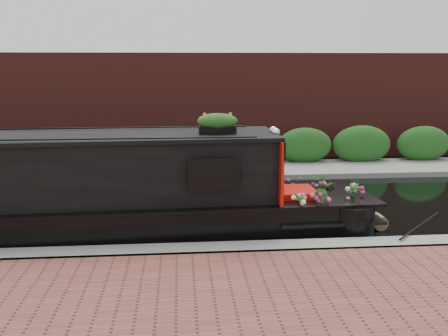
{
  "coord_description": "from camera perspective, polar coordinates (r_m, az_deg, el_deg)",
  "views": [
    {
      "loc": [
        0.11,
        -12.11,
        3.64
      ],
      "look_at": [
        1.12,
        -0.6,
        1.19
      ],
      "focal_mm": 40.0,
      "sensor_mm": 36.0,
      "label": 1
    }
  ],
  "objects": [
    {
      "name": "far_hedge",
      "position": [
        17.59,
        -5.25,
        -0.03
      ],
      "size": [
        40.0,
        1.1,
        2.8
      ],
      "primitive_type": "cube",
      "color": "#1F521B",
      "rests_on": "ground"
    },
    {
      "name": "near_bank_coping",
      "position": [
        9.53,
        -5.37,
        -10.53
      ],
      "size": [
        40.0,
        0.6,
        0.5
      ],
      "primitive_type": "cube",
      "color": "gray",
      "rests_on": "ground"
    },
    {
      "name": "narrowboat",
      "position": [
        10.9,
        -16.36,
        -3.42
      ],
      "size": [
        12.12,
        2.6,
        2.84
      ],
      "rotation": [
        0.0,
        0.0,
        0.04
      ],
      "color": "black",
      "rests_on": "ground"
    },
    {
      "name": "far_brick_wall",
      "position": [
        19.65,
        -5.24,
        1.24
      ],
      "size": [
        40.0,
        1.0,
        8.0
      ],
      "primitive_type": "cube",
      "color": "#551F1C",
      "rests_on": "ground"
    },
    {
      "name": "ground",
      "position": [
        12.65,
        -5.31,
        -4.82
      ],
      "size": [
        80.0,
        80.0,
        0.0
      ],
      "primitive_type": "plane",
      "color": "black",
      "rests_on": "ground"
    },
    {
      "name": "rope_fender",
      "position": [
        11.72,
        17.19,
        -5.86
      ],
      "size": [
        0.32,
        0.4,
        0.32
      ],
      "primitive_type": "cylinder",
      "rotation": [
        1.57,
        0.0,
        0.0
      ],
      "color": "brown",
      "rests_on": "ground"
    },
    {
      "name": "far_bank_path",
      "position": [
        16.71,
        -5.26,
        -0.67
      ],
      "size": [
        40.0,
        2.4,
        0.34
      ],
      "primitive_type": "cube",
      "color": "gray",
      "rests_on": "ground"
    }
  ]
}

